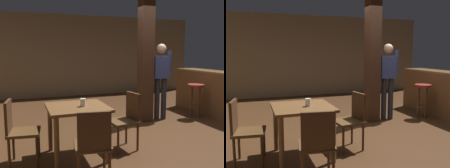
# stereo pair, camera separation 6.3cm
# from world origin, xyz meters

# --- Properties ---
(ground_plane) EXTENTS (10.80, 10.80, 0.00)m
(ground_plane) POSITION_xyz_m (0.00, 0.00, 0.00)
(ground_plane) COLOR #422816
(wall_back) EXTENTS (8.00, 0.10, 2.80)m
(wall_back) POSITION_xyz_m (0.00, 4.50, 1.40)
(wall_back) COLOR #756047
(wall_back) RESTS_ON ground_plane
(pillar) EXTENTS (0.28, 0.28, 2.80)m
(pillar) POSITION_xyz_m (0.25, 0.75, 1.40)
(pillar) COLOR #382114
(pillar) RESTS_ON ground_plane
(dining_table) EXTENTS (0.85, 0.85, 0.76)m
(dining_table) POSITION_xyz_m (-1.61, -0.63, 0.62)
(dining_table) COLOR brown
(dining_table) RESTS_ON ground_plane
(chair_west) EXTENTS (0.47, 0.47, 0.89)m
(chair_west) POSITION_xyz_m (-2.43, -0.61, 0.51)
(chair_west) COLOR #4C3319
(chair_west) RESTS_ON ground_plane
(chair_south) EXTENTS (0.48, 0.48, 0.89)m
(chair_south) POSITION_xyz_m (-1.61, -1.48, 0.51)
(chair_south) COLOR #4C3319
(chair_south) RESTS_ON ground_plane
(chair_east) EXTENTS (0.47, 0.47, 0.89)m
(chair_east) POSITION_xyz_m (-0.80, -0.60, 0.51)
(chair_east) COLOR #4C3319
(chair_east) RESTS_ON ground_plane
(napkin_cup) EXTENTS (0.08, 0.08, 0.11)m
(napkin_cup) POSITION_xyz_m (-1.54, -0.69, 0.82)
(napkin_cup) COLOR silver
(napkin_cup) RESTS_ON dining_table
(standing_person) EXTENTS (0.47, 0.27, 1.72)m
(standing_person) POSITION_xyz_m (0.63, 0.73, 1.00)
(standing_person) COLOR navy
(standing_person) RESTS_ON ground_plane
(bar_counter) EXTENTS (0.56, 2.09, 1.08)m
(bar_counter) POSITION_xyz_m (1.98, 0.76, 0.55)
(bar_counter) COLOR brown
(bar_counter) RESTS_ON ground_plane
(bar_stool_near) EXTENTS (0.38, 0.38, 0.79)m
(bar_stool_near) POSITION_xyz_m (1.47, 0.56, 0.60)
(bar_stool_near) COLOR maroon
(bar_stool_near) RESTS_ON ground_plane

